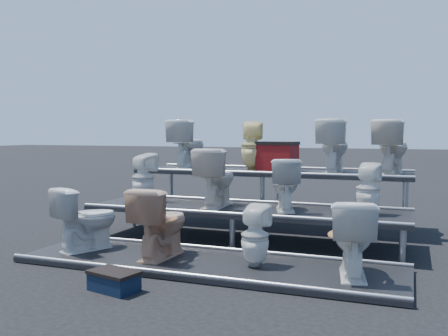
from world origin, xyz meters
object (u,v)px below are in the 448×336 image
(toilet_3, at_px, (353,238))
(toilet_5, at_px, (216,177))
(toilet_0, at_px, (86,218))
(toilet_8, at_px, (188,144))
(toilet_1, at_px, (161,222))
(toilet_2, at_px, (255,236))
(toilet_4, at_px, (143,178))
(toilet_6, at_px, (285,184))
(step_stool, at_px, (114,282))
(red_crate, at_px, (277,158))
(toilet_10, at_px, (333,146))
(toilet_7, at_px, (368,189))
(toilet_9, at_px, (252,146))
(toilet_11, at_px, (392,147))

(toilet_3, height_order, toilet_5, toilet_5)
(toilet_0, bearing_deg, toilet_3, -156.83)
(toilet_5, relative_size, toilet_8, 0.99)
(toilet_1, bearing_deg, toilet_0, 3.29)
(toilet_2, xyz_separation_m, toilet_8, (-1.97, 2.60, 0.87))
(toilet_4, xyz_separation_m, toilet_5, (1.12, 0.00, 0.04))
(toilet_0, relative_size, toilet_2, 1.16)
(toilet_4, distance_m, toilet_6, 2.06)
(toilet_8, bearing_deg, step_stool, 105.08)
(toilet_4, xyz_separation_m, red_crate, (1.61, 1.37, 0.25))
(toilet_2, distance_m, toilet_10, 2.77)
(toilet_3, relative_size, toilet_10, 0.96)
(toilet_0, relative_size, toilet_7, 1.19)
(toilet_2, height_order, toilet_3, toilet_3)
(toilet_7, distance_m, toilet_9, 2.33)
(toilet_3, height_order, toilet_4, toilet_4)
(toilet_7, bearing_deg, step_stool, 57.54)
(toilet_5, xyz_separation_m, toilet_8, (-1.02, 1.30, 0.41))
(toilet_7, bearing_deg, toilet_4, 8.61)
(toilet_3, bearing_deg, toilet_2, -9.27)
(toilet_4, height_order, toilet_9, toilet_9)
(step_stool, bearing_deg, toilet_9, 101.01)
(toilet_3, bearing_deg, toilet_11, -104.50)
(toilet_3, relative_size, toilet_9, 0.98)
(toilet_0, distance_m, toilet_10, 3.70)
(toilet_5, relative_size, toilet_6, 1.17)
(toilet_4, relative_size, toilet_6, 1.05)
(toilet_0, xyz_separation_m, step_stool, (1.07, -1.05, -0.36))
(toilet_3, xyz_separation_m, toilet_11, (0.24, 2.60, 0.81))
(toilet_3, bearing_deg, step_stool, 18.29)
(toilet_1, relative_size, toilet_6, 1.18)
(toilet_8, bearing_deg, toilet_7, 157.14)
(toilet_3, xyz_separation_m, toilet_8, (-2.96, 2.60, 0.82))
(toilet_6, height_order, toilet_8, toilet_8)
(toilet_3, bearing_deg, toilet_9, -63.86)
(toilet_2, bearing_deg, toilet_6, -84.45)
(toilet_8, bearing_deg, toilet_3, 139.32)
(toilet_10, height_order, step_stool, toilet_10)
(toilet_0, relative_size, toilet_8, 0.95)
(toilet_1, xyz_separation_m, toilet_11, (2.33, 2.60, 0.79))
(toilet_9, bearing_deg, red_crate, 175.47)
(toilet_7, relative_size, toilet_8, 0.79)
(toilet_3, relative_size, toilet_5, 0.96)
(toilet_7, xyz_separation_m, red_crate, (-1.48, 1.37, 0.29))
(toilet_2, bearing_deg, toilet_11, -109.98)
(toilet_7, relative_size, step_stool, 1.43)
(toilet_0, xyz_separation_m, toilet_11, (3.32, 2.60, 0.81))
(toilet_1, height_order, toilet_7, toilet_7)
(toilet_0, relative_size, toilet_6, 1.13)
(toilet_6, relative_size, red_crate, 1.20)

